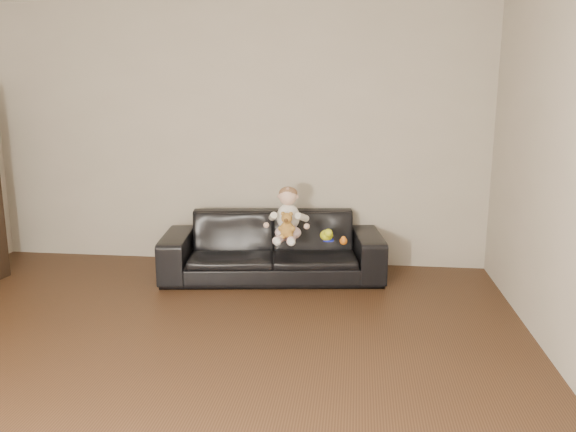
# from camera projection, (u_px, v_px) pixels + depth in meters

# --- Properties ---
(floor) EXTENTS (5.50, 5.50, 0.00)m
(floor) POSITION_uv_depth(u_px,v_px,m) (134.00, 397.00, 3.18)
(floor) COLOR #3F2716
(floor) RESTS_ON ground
(wall_back) EXTENTS (5.00, 0.00, 5.00)m
(wall_back) POSITION_uv_depth(u_px,v_px,m) (234.00, 134.00, 5.58)
(wall_back) COLOR #B4AA97
(wall_back) RESTS_ON ground
(sofa) EXTENTS (2.12, 1.06, 0.59)m
(sofa) POSITION_uv_depth(u_px,v_px,m) (273.00, 246.00, 5.25)
(sofa) COLOR black
(sofa) RESTS_ON floor
(baby) EXTENTS (0.34, 0.41, 0.49)m
(baby) POSITION_uv_depth(u_px,v_px,m) (288.00, 217.00, 5.06)
(baby) COLOR #FCD4D9
(baby) RESTS_ON sofa
(teddy_bear) EXTENTS (0.15, 0.15, 0.23)m
(teddy_bear) POSITION_uv_depth(u_px,v_px,m) (287.00, 225.00, 4.92)
(teddy_bear) COLOR #A97730
(teddy_bear) RESTS_ON sofa
(toy_green) EXTENTS (0.17, 0.18, 0.10)m
(toy_green) POSITION_uv_depth(u_px,v_px,m) (326.00, 235.00, 5.07)
(toy_green) COLOR #D1E21A
(toy_green) RESTS_ON sofa
(toy_rattle) EXTENTS (0.08, 0.08, 0.07)m
(toy_rattle) POSITION_uv_depth(u_px,v_px,m) (344.00, 241.00, 4.93)
(toy_rattle) COLOR #D06518
(toy_rattle) RESTS_ON sofa
(toy_blue_disc) EXTENTS (0.12, 0.12, 0.01)m
(toy_blue_disc) POSITION_uv_depth(u_px,v_px,m) (328.00, 240.00, 5.07)
(toy_blue_disc) COLOR #1A24D4
(toy_blue_disc) RESTS_ON sofa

